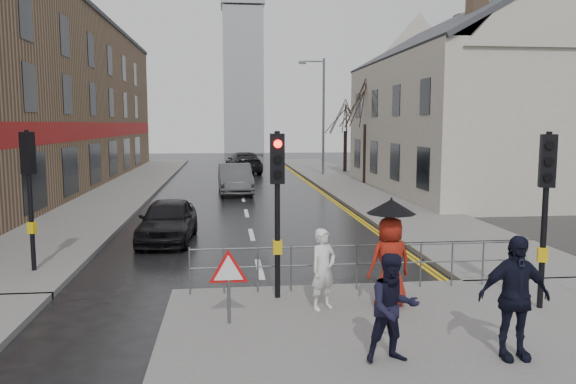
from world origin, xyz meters
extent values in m
plane|color=black|center=(0.00, 0.00, 0.00)|extent=(120.00, 120.00, 0.00)
cube|color=#605E5B|center=(3.00, -3.50, 0.07)|extent=(10.00, 9.00, 0.14)
cube|color=#605E5B|center=(-6.50, 23.00, 0.07)|extent=(4.00, 44.00, 0.14)
cube|color=#605E5B|center=(6.50, 25.00, 0.07)|extent=(4.00, 40.00, 0.14)
cube|color=#605E5B|center=(6.50, 3.00, 0.07)|extent=(4.00, 4.20, 0.14)
cube|color=#8D6A51|center=(-12.00, 22.00, 5.00)|extent=(8.00, 42.00, 10.00)
cube|color=beige|center=(12.00, 18.00, 3.50)|extent=(9.00, 16.00, 7.00)
cube|color=#8D6A51|center=(10.50, 14.00, 9.20)|extent=(0.70, 0.90, 1.80)
cube|color=#8D6A51|center=(13.20, 22.00, 9.20)|extent=(0.70, 0.90, 1.80)
cube|color=#989AA0|center=(1.50, 62.00, 9.00)|extent=(5.00, 5.00, 18.00)
cylinder|color=black|center=(0.20, 0.20, 1.84)|extent=(0.11, 0.11, 3.40)
cube|color=black|center=(0.20, 0.20, 2.99)|extent=(0.28, 0.22, 1.00)
cylinder|color=#FF0C07|center=(0.20, 0.06, 3.29)|extent=(0.16, 0.04, 0.16)
cylinder|color=black|center=(0.20, 0.06, 2.99)|extent=(0.16, 0.04, 0.16)
cylinder|color=black|center=(0.20, 0.06, 2.69)|extent=(0.16, 0.04, 0.16)
cube|color=gold|center=(0.20, 0.20, 1.19)|extent=(0.18, 0.14, 0.28)
cylinder|color=black|center=(5.20, -1.00, 1.84)|extent=(0.11, 0.11, 3.40)
cube|color=black|center=(5.20, -1.00, 2.99)|extent=(0.34, 0.30, 1.00)
cylinder|color=black|center=(5.15, -1.13, 3.29)|extent=(0.16, 0.09, 0.16)
cylinder|color=black|center=(5.15, -1.13, 2.99)|extent=(0.16, 0.09, 0.16)
cylinder|color=black|center=(5.15, -1.13, 2.69)|extent=(0.16, 0.09, 0.16)
cube|color=gold|center=(5.20, -1.00, 1.19)|extent=(0.22, 0.19, 0.28)
cylinder|color=black|center=(-5.50, 3.00, 1.84)|extent=(0.11, 0.11, 3.40)
cube|color=black|center=(-5.50, 3.00, 2.99)|extent=(0.34, 0.30, 1.00)
cylinder|color=black|center=(-5.45, 3.13, 3.29)|extent=(0.16, 0.09, 0.16)
cylinder|color=black|center=(-5.45, 3.13, 2.99)|extent=(0.16, 0.09, 0.16)
cylinder|color=black|center=(-5.45, 3.13, 2.69)|extent=(0.16, 0.09, 0.16)
cube|color=gold|center=(-5.50, 3.00, 1.19)|extent=(0.22, 0.19, 0.28)
cylinder|color=#595B5E|center=(-1.60, 0.60, 0.64)|extent=(0.04, 0.04, 1.00)
cylinder|color=#595B5E|center=(5.50, 0.60, 0.64)|extent=(0.04, 0.04, 1.00)
cylinder|color=#595B5E|center=(1.95, 0.60, 1.09)|extent=(7.10, 0.04, 0.04)
cylinder|color=#595B5E|center=(1.95, 0.60, 0.69)|extent=(7.10, 0.04, 0.04)
cylinder|color=#595B5E|center=(-0.80, -1.20, 0.56)|extent=(0.06, 0.06, 0.85)
cylinder|color=red|center=(-0.80, -1.20, 1.09)|extent=(0.80, 0.03, 0.80)
cylinder|color=white|center=(-0.80, -1.22, 1.09)|extent=(0.60, 0.03, 0.60)
cylinder|color=#595B5E|center=(6.00, 28.00, 4.14)|extent=(0.16, 0.16, 8.00)
cylinder|color=#595B5E|center=(5.30, 28.00, 7.94)|extent=(1.40, 0.10, 0.10)
cube|color=#595B5E|center=(4.50, 28.00, 7.84)|extent=(0.50, 0.25, 0.18)
cylinder|color=black|center=(7.50, 22.00, 1.89)|extent=(0.26, 0.26, 3.50)
cylinder|color=black|center=(8.00, 30.00, 1.64)|extent=(0.26, 0.26, 3.00)
imported|color=silver|center=(1.01, -0.61, 0.92)|extent=(0.68, 0.61, 1.56)
imported|color=black|center=(1.62, -3.09, 0.96)|extent=(0.85, 0.69, 1.65)
imported|color=maroon|center=(2.32, -0.59, 1.03)|extent=(0.96, 0.72, 1.77)
cylinder|color=black|center=(2.32, -0.59, 1.13)|extent=(0.02, 0.02, 1.97)
cone|color=black|center=(2.32, -0.59, 2.11)|extent=(0.96, 0.96, 0.28)
imported|color=black|center=(3.47, -3.17, 1.09)|extent=(1.12, 0.48, 1.90)
imported|color=black|center=(-2.66, 6.73, 0.67)|extent=(1.80, 4.04, 1.35)
imported|color=#414345|center=(-0.35, 18.65, 0.78)|extent=(1.88, 4.83, 1.57)
imported|color=black|center=(0.51, 30.96, 0.79)|extent=(2.89, 5.69, 1.58)
camera|label=1|loc=(-0.82, -10.93, 3.69)|focal=35.00mm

